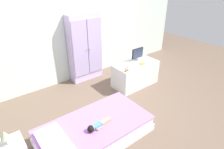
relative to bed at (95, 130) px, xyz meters
The scene contains 11 objects.
ground_plane 0.58m from the bed, 26.64° to the left, with size 10.00×10.00×0.02m, color brown.
back_wall 2.26m from the bed, 74.51° to the left, with size 6.40×0.05×2.70m, color silver.
bed is the anchor object (origin of this frame).
pillow 0.62m from the bed, behind, with size 0.32×0.62×0.05m, color silver.
doll 0.20m from the bed, 119.18° to the right, with size 0.39×0.14×0.10m.
table_lamp 1.15m from the bed, behind, with size 0.10×0.10×0.20m.
wardrobe 1.95m from the bed, 62.77° to the left, with size 0.71×0.29×1.45m.
tv_stand 1.70m from the bed, 26.48° to the left, with size 0.95×0.48×0.50m, color silver.
tv_monitor 1.91m from the bed, 27.15° to the left, with size 0.29×0.10×0.28m.
rocking_horse_toy 1.35m from the bed, 27.82° to the left, with size 0.10×0.04×0.12m.
book_orange 1.76m from the bed, 22.18° to the left, with size 0.11×0.09×0.01m, color orange.
Camera 1 is at (-1.57, -2.03, 2.12)m, focal length 30.45 mm.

